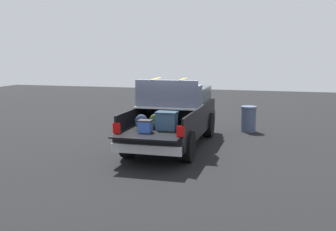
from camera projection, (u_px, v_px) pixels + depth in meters
ground_plane at (173, 146)px, 13.44m from camera, size 40.00×40.00×0.00m
pickup_truck at (176, 115)px, 13.63m from camera, size 6.05×2.06×2.23m
trash_can at (248, 119)px, 15.77m from camera, size 0.60×0.60×0.98m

